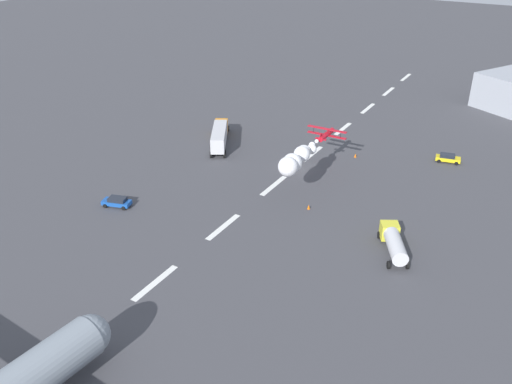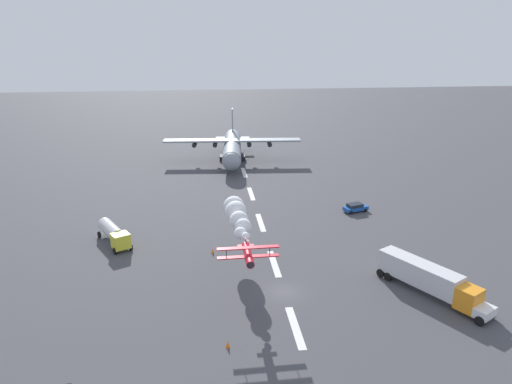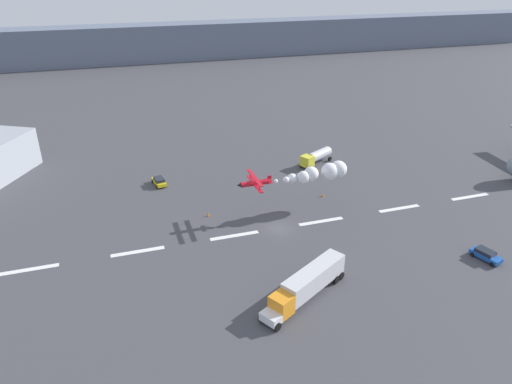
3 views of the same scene
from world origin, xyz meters
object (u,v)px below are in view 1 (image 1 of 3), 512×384
object	(u,v)px
fuel_tanker_truck	(394,242)
traffic_cone_near	(355,155)
airport_staff_sedan	(448,158)
stunt_biplane_red	(298,158)
followme_car_yellow	(117,202)
semi_truck_orange	(220,135)
traffic_cone_far	(309,207)

from	to	relation	value
fuel_tanker_truck	traffic_cone_near	distance (m)	31.43
fuel_tanker_truck	airport_staff_sedan	bearing A→B (deg)	-179.36
stunt_biplane_red	followme_car_yellow	xyz separation A→B (m)	(17.02, -22.51, -5.88)
semi_truck_orange	traffic_cone_far	bearing A→B (deg)	60.98
stunt_biplane_red	semi_truck_orange	xyz separation A→B (m)	(-11.59, -22.50, -4.56)
followme_car_yellow	traffic_cone_near	xyz separation A→B (m)	(-36.30, 25.13, -0.44)
followme_car_yellow	stunt_biplane_red	bearing A→B (deg)	127.10
followme_car_yellow	traffic_cone_far	xyz separation A→B (m)	(-14.19, 26.01, -0.44)
semi_truck_orange	traffic_cone_far	size ratio (longest dim) A/B	18.99
fuel_tanker_truck	traffic_cone_far	distance (m)	15.69
semi_truck_orange	stunt_biplane_red	bearing A→B (deg)	62.74
semi_truck_orange	fuel_tanker_truck	xyz separation A→B (m)	(19.53, 40.77, -0.40)
fuel_tanker_truck	traffic_cone_far	bearing A→B (deg)	-109.05
traffic_cone_far	fuel_tanker_truck	bearing A→B (deg)	70.95
airport_staff_sedan	traffic_cone_far	world-z (taller)	airport_staff_sedan
airport_staff_sedan	stunt_biplane_red	bearing A→B (deg)	-34.81
traffic_cone_near	traffic_cone_far	xyz separation A→B (m)	(22.11, 0.88, 0.00)
stunt_biplane_red	fuel_tanker_truck	xyz separation A→B (m)	(7.94, 18.28, -4.96)
followme_car_yellow	airport_staff_sedan	bearing A→B (deg)	136.63
followme_car_yellow	airport_staff_sedan	distance (m)	58.84
stunt_biplane_red	semi_truck_orange	distance (m)	25.71
airport_staff_sedan	traffic_cone_far	size ratio (longest dim) A/B	6.09
followme_car_yellow	fuel_tanker_truck	bearing A→B (deg)	102.56
airport_staff_sedan	traffic_cone_near	bearing A→B (deg)	-67.06
stunt_biplane_red	fuel_tanker_truck	distance (m)	20.53
fuel_tanker_truck	followme_car_yellow	distance (m)	41.80
airport_staff_sedan	traffic_cone_far	bearing A→B (deg)	-26.74
stunt_biplane_red	airport_staff_sedan	distance (m)	31.91
fuel_tanker_truck	traffic_cone_near	size ratio (longest dim) A/B	11.42
followme_car_yellow	airport_staff_sedan	world-z (taller)	same
traffic_cone_near	fuel_tanker_truck	bearing A→B (deg)	29.91
fuel_tanker_truck	traffic_cone_near	xyz separation A→B (m)	(-27.22, -15.66, -1.36)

